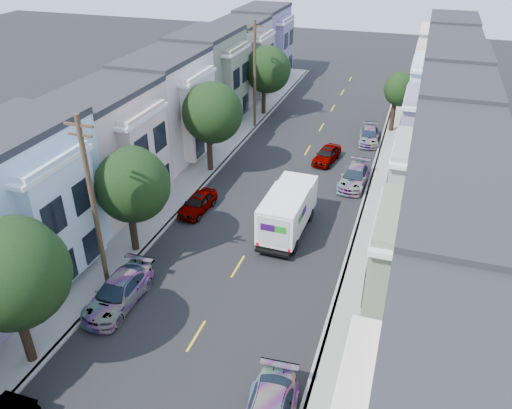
% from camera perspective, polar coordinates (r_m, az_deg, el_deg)
% --- Properties ---
extents(ground, '(160.00, 160.00, 0.00)m').
position_cam_1_polar(ground, '(25.74, -6.84, -14.71)').
color(ground, black).
rests_on(ground, ground).
extents(road_slab, '(12.00, 70.00, 0.02)m').
position_cam_1_polar(road_slab, '(37.10, 2.72, 0.88)').
color(road_slab, black).
rests_on(road_slab, ground).
extents(curb_left, '(0.30, 70.00, 0.15)m').
position_cam_1_polar(curb_left, '(38.91, -5.87, 2.32)').
color(curb_left, gray).
rests_on(curb_left, ground).
extents(curb_right, '(0.30, 70.00, 0.15)m').
position_cam_1_polar(curb_right, '(36.16, 11.98, -0.52)').
color(curb_right, gray).
rests_on(curb_right, ground).
extents(sidewalk_left, '(2.60, 70.00, 0.15)m').
position_cam_1_polar(sidewalk_left, '(39.42, -7.60, 2.59)').
color(sidewalk_left, gray).
rests_on(sidewalk_left, ground).
extents(sidewalk_right, '(2.60, 70.00, 0.15)m').
position_cam_1_polar(sidewalk_right, '(36.09, 14.01, -0.84)').
color(sidewalk_right, gray).
rests_on(sidewalk_right, ground).
extents(centerline, '(0.12, 70.00, 0.01)m').
position_cam_1_polar(centerline, '(37.11, 2.72, 0.87)').
color(centerline, gold).
rests_on(centerline, ground).
extents(townhouse_row_left, '(5.00, 70.00, 8.50)m').
position_cam_1_polar(townhouse_row_left, '(41.13, -12.40, 3.22)').
color(townhouse_row_left, '#9E9D98').
rests_on(townhouse_row_left, ground).
extents(townhouse_row_right, '(5.00, 70.00, 8.50)m').
position_cam_1_polar(townhouse_row_right, '(36.20, 19.95, -1.89)').
color(townhouse_row_right, '#9E9D98').
rests_on(townhouse_row_right, ground).
extents(tree_b, '(4.70, 4.70, 7.51)m').
position_cam_1_polar(tree_b, '(23.25, -26.14, -7.21)').
color(tree_b, black).
rests_on(tree_b, ground).
extents(tree_c, '(4.35, 4.35, 6.83)m').
position_cam_1_polar(tree_c, '(29.62, -14.07, 2.12)').
color(tree_c, black).
rests_on(tree_c, ground).
extents(tree_d, '(4.70, 4.70, 7.36)m').
position_cam_1_polar(tree_d, '(39.11, -5.14, 10.36)').
color(tree_d, black).
rests_on(tree_d, ground).
extents(tree_e, '(4.70, 4.70, 7.10)m').
position_cam_1_polar(tree_e, '(52.05, 1.23, 15.14)').
color(tree_e, black).
rests_on(tree_e, ground).
extents(tree_far_r, '(3.10, 3.10, 5.74)m').
position_cam_1_polar(tree_far_r, '(49.34, 16.09, 12.45)').
color(tree_far_r, black).
rests_on(tree_far_r, ground).
extents(utility_pole_near, '(1.60, 0.26, 10.00)m').
position_cam_1_polar(utility_pole_near, '(26.84, -18.04, -0.29)').
color(utility_pole_near, '#42301E').
rests_on(utility_pole_near, ground).
extents(utility_pole_far, '(1.60, 0.26, 10.00)m').
position_cam_1_polar(utility_pole_far, '(48.46, -0.14, 14.54)').
color(utility_pole_far, '#42301E').
rests_on(utility_pole_far, ground).
extents(fedex_truck, '(2.43, 6.30, 3.02)m').
position_cam_1_polar(fedex_truck, '(32.15, 3.64, -0.63)').
color(fedex_truck, white).
rests_on(fedex_truck, ground).
extents(lead_sedan, '(2.19, 4.23, 1.31)m').
position_cam_1_polar(lead_sedan, '(42.73, 8.10, 5.66)').
color(lead_sedan, black).
rests_on(lead_sedan, ground).
extents(parked_left_c, '(2.06, 4.89, 1.47)m').
position_cam_1_polar(parked_left_c, '(27.86, -15.45, -9.68)').
color(parked_left_c, '#94979A').
rests_on(parked_left_c, ground).
extents(parked_left_d, '(1.82, 4.11, 1.30)m').
position_cam_1_polar(parked_left_d, '(35.18, -6.68, 0.14)').
color(parked_left_d, '#3E0A17').
rests_on(parked_left_d, ground).
extents(parked_right_c, '(2.19, 4.72, 1.38)m').
position_cam_1_polar(parked_right_c, '(39.23, 11.16, 3.13)').
color(parked_right_c, black).
rests_on(parked_right_c, ground).
extents(parked_right_d, '(2.09, 4.29, 1.25)m').
position_cam_1_polar(parked_right_d, '(47.41, 12.79, 7.66)').
color(parked_right_d, black).
rests_on(parked_right_d, ground).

